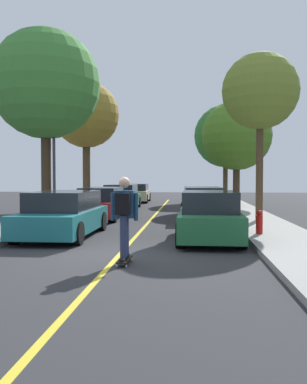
{
  "coord_description": "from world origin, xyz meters",
  "views": [
    {
      "loc": [
        1.62,
        -9.48,
        1.83
      ],
      "look_at": [
        0.08,
        8.51,
        1.17
      ],
      "focal_mm": 38.9,
      "sensor_mm": 36.0,
      "label": 1
    }
  ],
  "objects_px": {
    "parked_car_left_near": "(101,203)",
    "fire_hydrant": "(259,222)",
    "parked_car_left_farthest": "(136,193)",
    "skateboarder": "(124,213)",
    "street_tree_left_nearest": "(45,85)",
    "skateboard": "(125,260)",
    "parked_car_right_nearest": "(209,217)",
    "street_tree_left_near": "(86,116)",
    "street_tree_right_nearest": "(260,92)",
    "street_tree_right_far": "(226,136)",
    "parked_car_left_far": "(121,197)",
    "streetlamp": "(54,138)",
    "street_tree_right_near": "(237,136)",
    "parked_car_left_nearest": "(64,214)",
    "parked_car_right_near": "(203,204)"
  },
  "relations": [
    {
      "from": "parked_car_right_nearest",
      "to": "skateboard",
      "type": "distance_m",
      "value": 3.92
    },
    {
      "from": "street_tree_right_far",
      "to": "streetlamp",
      "type": "bearing_deg",
      "value": -119.49
    },
    {
      "from": "parked_car_right_nearest",
      "to": "parked_car_left_farthest",
      "type": "bearing_deg",
      "value": 103.78
    },
    {
      "from": "street_tree_right_far",
      "to": "parked_car_left_farthest",
      "type": "bearing_deg",
      "value": -166.61
    },
    {
      "from": "parked_car_left_nearest",
      "to": "parked_car_right_nearest",
      "type": "distance_m",
      "value": 4.43
    },
    {
      "from": "street_tree_left_nearest",
      "to": "street_tree_right_near",
      "type": "bearing_deg",
      "value": 39.95
    },
    {
      "from": "parked_car_left_nearest",
      "to": "skateboarder",
      "type": "relative_size",
      "value": 2.59
    },
    {
      "from": "street_tree_left_nearest",
      "to": "street_tree_right_far",
      "type": "bearing_deg",
      "value": 59.16
    },
    {
      "from": "street_tree_left_nearest",
      "to": "street_tree_right_far",
      "type": "xyz_separation_m",
      "value": [
        8.68,
        14.54,
        -0.79
      ]
    },
    {
      "from": "parked_car_left_nearest",
      "to": "street_tree_right_far",
      "type": "bearing_deg",
      "value": 71.07
    },
    {
      "from": "parked_car_left_farthest",
      "to": "skateboarder",
      "type": "relative_size",
      "value": 2.47
    },
    {
      "from": "parked_car_left_farthest",
      "to": "skateboard",
      "type": "relative_size",
      "value": 5.04
    },
    {
      "from": "streetlamp",
      "to": "fire_hydrant",
      "type": "bearing_deg",
      "value": -29.49
    },
    {
      "from": "street_tree_left_near",
      "to": "skateboarder",
      "type": "bearing_deg",
      "value": -73.18
    },
    {
      "from": "street_tree_left_nearest",
      "to": "street_tree_right_far",
      "type": "height_order",
      "value": "street_tree_left_nearest"
    },
    {
      "from": "parked_car_left_near",
      "to": "fire_hydrant",
      "type": "distance_m",
      "value": 8.03
    },
    {
      "from": "street_tree_right_near",
      "to": "street_tree_right_far",
      "type": "relative_size",
      "value": 0.86
    },
    {
      "from": "parked_car_left_farthest",
      "to": "parked_car_left_far",
      "type": "bearing_deg",
      "value": -89.99
    },
    {
      "from": "parked_car_right_nearest",
      "to": "fire_hydrant",
      "type": "relative_size",
      "value": 5.86
    },
    {
      "from": "street_tree_right_nearest",
      "to": "parked_car_left_far",
      "type": "bearing_deg",
      "value": 133.17
    },
    {
      "from": "street_tree_left_near",
      "to": "streetlamp",
      "type": "bearing_deg",
      "value": -86.86
    },
    {
      "from": "parked_car_left_farthest",
      "to": "fire_hydrant",
      "type": "xyz_separation_m",
      "value": [
        5.91,
        -17.44,
        -0.17
      ]
    },
    {
      "from": "parked_car_right_near",
      "to": "skateboard",
      "type": "height_order",
      "value": "parked_car_right_near"
    },
    {
      "from": "parked_car_left_far",
      "to": "skateboard",
      "type": "relative_size",
      "value": 5.34
    },
    {
      "from": "parked_car_right_near",
      "to": "streetlamp",
      "type": "distance_m",
      "value": 6.8
    },
    {
      "from": "parked_car_left_far",
      "to": "skateboarder",
      "type": "height_order",
      "value": "skateboarder"
    },
    {
      "from": "skateboarder",
      "to": "skateboard",
      "type": "bearing_deg",
      "value": 89.28
    },
    {
      "from": "parked_car_left_farthest",
      "to": "fire_hydrant",
      "type": "distance_m",
      "value": 18.42
    },
    {
      "from": "parked_car_left_nearest",
      "to": "streetlamp",
      "type": "height_order",
      "value": "streetlamp"
    },
    {
      "from": "parked_car_left_far",
      "to": "parked_car_left_farthest",
      "type": "xyz_separation_m",
      "value": [
        -0.0,
        6.59,
        -0.02
      ]
    },
    {
      "from": "parked_car_left_near",
      "to": "street_tree_right_far",
      "type": "height_order",
      "value": "street_tree_right_far"
    },
    {
      "from": "parked_car_left_farthest",
      "to": "street_tree_right_near",
      "type": "height_order",
      "value": "street_tree_right_near"
    },
    {
      "from": "skateboarder",
      "to": "parked_car_left_nearest",
      "type": "bearing_deg",
      "value": 122.75
    },
    {
      "from": "street_tree_left_nearest",
      "to": "skateboard",
      "type": "bearing_deg",
      "value": -61.14
    },
    {
      "from": "street_tree_right_near",
      "to": "parked_car_left_farthest",
      "type": "bearing_deg",
      "value": 138.9
    },
    {
      "from": "street_tree_right_nearest",
      "to": "fire_hydrant",
      "type": "bearing_deg",
      "value": -99.29
    },
    {
      "from": "parked_car_left_nearest",
      "to": "street_tree_right_nearest",
      "type": "height_order",
      "value": "street_tree_right_nearest"
    },
    {
      "from": "street_tree_right_nearest",
      "to": "streetlamp",
      "type": "height_order",
      "value": "street_tree_right_nearest"
    },
    {
      "from": "parked_car_left_nearest",
      "to": "skateboard",
      "type": "xyz_separation_m",
      "value": [
        2.48,
        -3.83,
        -0.6
      ]
    },
    {
      "from": "street_tree_left_near",
      "to": "street_tree_right_nearest",
      "type": "xyz_separation_m",
      "value": [
        8.68,
        -7.45,
        -0.3
      ]
    },
    {
      "from": "parked_car_left_farthest",
      "to": "street_tree_left_near",
      "type": "bearing_deg",
      "value": -109.24
    },
    {
      "from": "parked_car_left_farthest",
      "to": "skateboarder",
      "type": "bearing_deg",
      "value": -83.38
    },
    {
      "from": "parked_car_left_far",
      "to": "fire_hydrant",
      "type": "height_order",
      "value": "parked_car_left_far"
    },
    {
      "from": "parked_car_right_nearest",
      "to": "fire_hydrant",
      "type": "xyz_separation_m",
      "value": [
        1.5,
        0.55,
        -0.2
      ]
    },
    {
      "from": "parked_car_right_nearest",
      "to": "street_tree_right_far",
      "type": "xyz_separation_m",
      "value": [
        2.13,
        19.55,
        4.19
      ]
    },
    {
      "from": "street_tree_left_near",
      "to": "fire_hydrant",
      "type": "bearing_deg",
      "value": -54.62
    },
    {
      "from": "parked_car_left_far",
      "to": "street_tree_left_nearest",
      "type": "xyz_separation_m",
      "value": [
        -2.13,
        -6.39,
        4.98
      ]
    },
    {
      "from": "streetlamp",
      "to": "skateboarder",
      "type": "height_order",
      "value": "streetlamp"
    },
    {
      "from": "parked_car_left_nearest",
      "to": "parked_car_left_near",
      "type": "height_order",
      "value": "parked_car_left_nearest"
    },
    {
      "from": "street_tree_right_far",
      "to": "streetlamp",
      "type": "height_order",
      "value": "street_tree_right_far"
    }
  ]
}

